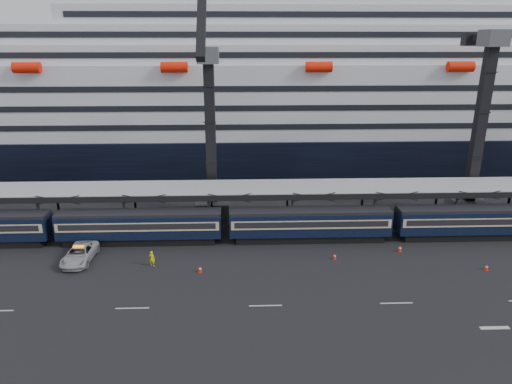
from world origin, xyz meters
TOP-DOWN VIEW (x-y plane):
  - ground at (0.00, 0.00)m, footprint 260.00×260.00m
  - train at (-4.65, 10.00)m, footprint 133.05×3.00m
  - canopy at (0.00, 14.00)m, footprint 130.00×6.25m
  - cruise_ship at (-1.08, 45.99)m, footprint 214.09×28.84m
  - crane_dark_near at (-20.00, 18.59)m, footprint 4.50×17.75m
  - crane_dark_mid at (15.00, 17.59)m, footprint 4.50×18.24m
  - pickup_truck at (-33.68, 5.42)m, footprint 2.80×6.00m
  - worker at (-25.63, 4.03)m, footprint 0.73×0.61m
  - traffic_cone_b at (-20.44, 2.48)m, footprint 0.38×0.38m
  - traffic_cone_c at (-5.93, 4.92)m, footprint 0.36×0.36m
  - traffic_cone_d at (1.84, 6.54)m, footprint 0.41×0.41m
  - traffic_cone_e at (9.44, 1.87)m, footprint 0.36×0.36m

SIDE VIEW (x-z plane):
  - ground at x=0.00m, z-range 0.00..0.00m
  - traffic_cone_c at x=-5.93m, z-range 0.00..0.71m
  - traffic_cone_e at x=9.44m, z-range 0.00..0.72m
  - traffic_cone_b at x=-20.44m, z-range 0.00..0.76m
  - traffic_cone_d at x=1.84m, z-range -0.01..0.81m
  - pickup_truck at x=-33.68m, z-range 0.00..1.66m
  - worker at x=-25.63m, z-range 0.00..1.72m
  - train at x=-4.65m, z-range 0.18..4.23m
  - canopy at x=0.00m, z-range 2.49..8.01m
  - crane_dark_near at x=-20.00m, z-range -5.61..29.47m
  - cruise_ship at x=-1.08m, z-range -4.66..29.34m
  - crane_dark_mid at x=15.00m, z-range -6.46..33.18m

